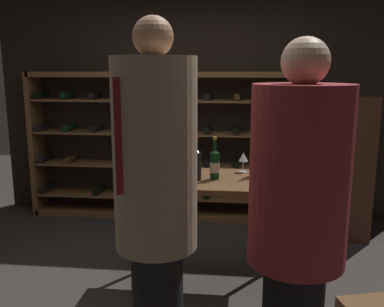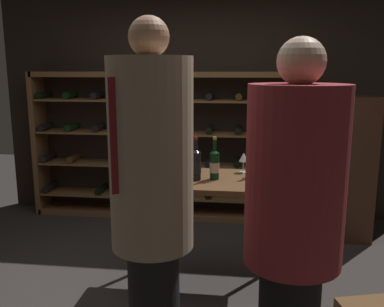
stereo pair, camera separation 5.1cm
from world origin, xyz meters
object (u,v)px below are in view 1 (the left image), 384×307
Objects in this scene: tasting_table at (206,191)px; person_bystander_dark_jacket at (156,200)px; wine_bottle_red_label at (259,160)px; wine_bottle_gold_foil at (215,164)px; person_host_in_suit at (297,217)px; wine_bottle_amber_reserve at (196,164)px; wine_rack at (165,147)px; display_cabinet at (348,169)px; wine_glass_stemmed_center at (243,158)px.

person_bystander_dark_jacket is at bearing -97.64° from tasting_table.
wine_bottle_red_label reaches higher than wine_bottle_gold_foil.
person_host_in_suit is 5.68× the size of wine_bottle_amber_reserve.
tasting_table is at bearing -136.21° from person_host_in_suit.
wine_bottle_gold_foil is at bearing 16.15° from wine_bottle_amber_reserve.
wine_rack reaches higher than display_cabinet.
person_host_in_suit is 5.29× the size of wine_bottle_red_label.
wine_bottle_amber_reserve is 0.93× the size of wine_bottle_red_label.
tasting_table is 3.15× the size of wine_bottle_red_label.
wine_bottle_gold_foil is at bearing 43.56° from person_bystander_dark_jacket.
person_host_in_suit is 1.23m from wine_bottle_gold_foil.
wine_rack reaches higher than wine_bottle_gold_foil.
person_host_in_suit is at bearing -61.12° from wine_bottle_amber_reserve.
wine_rack is at bearing 122.73° from wine_glass_stemmed_center.
person_host_in_suit is 0.95× the size of person_bystander_dark_jacket.
person_bystander_dark_jacket reaches higher than wine_bottle_amber_reserve.
person_host_in_suit is 1.28× the size of display_cabinet.
person_bystander_dark_jacket is at bearing -101.07° from wine_bottle_gold_foil.
tasting_table is at bearing 46.98° from person_bystander_dark_jacket.
person_host_in_suit reaches higher than wine_bottle_red_label.
display_cabinet is 1.94m from wine_bottle_amber_reserve.
wine_rack reaches higher than wine_glass_stemmed_center.
display_cabinet is at bearing 41.65° from wine_glass_stemmed_center.
wine_bottle_gold_foil is (0.23, 1.16, -0.08)m from person_bystander_dark_jacket.
wine_rack is 3.00m from person_host_in_suit.
wine_bottle_red_label is (0.41, 0.13, 0.23)m from tasting_table.
person_host_in_suit is 11.58× the size of wine_glass_stemmed_center.
person_bystander_dark_jacket reaches higher than wine_glass_stemmed_center.
wine_rack is 1.70× the size of person_host_in_suit.
wine_bottle_red_label is 0.37m from wine_bottle_gold_foil.
wine_rack is 2.02m from display_cabinet.
wine_glass_stemmed_center is (0.29, 0.23, 0.22)m from tasting_table.
wine_rack is at bearing 63.62° from person_bystander_dark_jacket.
wine_bottle_gold_foil is (0.67, -1.63, 0.18)m from wine_rack.
wine_bottle_gold_foil is at bearing -137.12° from display_cabinet.
tasting_table is 0.24m from wine_bottle_amber_reserve.
person_bystander_dark_jacket is at bearing -122.84° from display_cabinet.
wine_bottle_gold_foil is (-0.34, -0.15, -0.01)m from wine_bottle_red_label.
person_bystander_dark_jacket is (-0.16, -1.18, 0.30)m from tasting_table.
wine_rack reaches higher than wine_bottle_red_label.
person_host_in_suit is at bearing -84.34° from wine_bottle_red_label.
wine_rack is 1.77m from wine_bottle_gold_foil.
display_cabinet is at bearing 42.88° from wine_bottle_gold_foil.
wine_glass_stemmed_center reaches higher than tasting_table.
tasting_table is at bearing 162.83° from wine_bottle_gold_foil.
wine_bottle_red_label is 1.08× the size of wine_bottle_gold_foil.
wine_bottle_amber_reserve is (0.53, -1.67, 0.18)m from wine_rack.
wine_glass_stemmed_center is at bearing 38.64° from wine_bottle_amber_reserve.
wine_bottle_gold_foil is at bearing -67.67° from wine_rack.
wine_bottle_gold_foil is (-1.31, -1.21, 0.29)m from display_cabinet.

